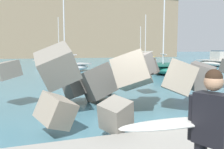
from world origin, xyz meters
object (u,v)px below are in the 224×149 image
at_px(boat_near_left, 49,61).
at_px(boat_near_right, 143,59).
at_px(surfer_with_board, 201,131).
at_px(boat_mid_centre, 61,58).
at_px(boat_near_centre, 68,67).
at_px(boat_mid_right, 141,58).
at_px(boat_far_left, 216,62).
at_px(boat_mid_left, 164,68).

height_order(boat_near_left, boat_near_right, boat_near_right).
height_order(surfer_with_board, boat_mid_centre, boat_mid_centre).
bearing_deg(boat_near_centre, boat_near_right, 41.42).
height_order(boat_mid_right, boat_far_left, boat_mid_right).
bearing_deg(surfer_with_board, boat_mid_left, 59.77).
bearing_deg(surfer_with_board, boat_mid_right, 64.77).
distance_m(boat_near_right, boat_mid_left, 19.26).
xyz_separation_m(boat_mid_left, boat_mid_right, (9.84, 24.75, 0.01)).
bearing_deg(boat_near_right, boat_mid_left, -111.06).
height_order(boat_mid_centre, boat_far_left, boat_mid_centre).
height_order(surfer_with_board, boat_far_left, boat_far_left).
bearing_deg(boat_mid_right, surfer_with_board, -115.23).
relative_size(boat_near_centre, boat_mid_left, 1.01).
bearing_deg(boat_mid_left, surfer_with_board, -120.23).
relative_size(surfer_with_board, boat_mid_left, 0.27).
height_order(boat_near_left, boat_mid_centre, boat_mid_centre).
xyz_separation_m(surfer_with_board, boat_mid_right, (19.39, 41.15, -0.74)).
distance_m(boat_near_centre, boat_mid_left, 9.37).
height_order(boat_near_left, boat_mid_right, boat_mid_right).
distance_m(surfer_with_board, boat_near_centre, 21.19).
relative_size(boat_near_centre, boat_far_left, 1.33).
bearing_deg(boat_mid_right, boat_near_left, -150.54).
relative_size(surfer_with_board, boat_near_right, 0.25).
height_order(boat_near_centre, boat_mid_left, boat_near_centre).
bearing_deg(boat_near_left, boat_far_left, -20.69).
bearing_deg(boat_near_right, boat_far_left, -68.25).
relative_size(boat_near_left, boat_mid_centre, 0.52).
distance_m(surfer_with_board, boat_mid_right, 45.49).
xyz_separation_m(surfer_with_board, boat_near_centre, (1.46, 21.12, -0.80)).
xyz_separation_m(boat_mid_left, boat_far_left, (11.70, 6.00, 0.12)).
distance_m(boat_mid_centre, boat_mid_right, 16.26).
distance_m(boat_near_left, boat_near_right, 16.73).
xyz_separation_m(surfer_with_board, boat_mid_centre, (3.35, 43.81, -0.67)).
distance_m(boat_near_left, boat_far_left, 22.46).
bearing_deg(boat_near_right, boat_mid_right, 66.73).
relative_size(boat_near_right, boat_mid_right, 1.19).
xyz_separation_m(boat_near_centre, boat_mid_centre, (1.89, 22.69, 0.13)).
distance_m(boat_near_left, boat_near_centre, 9.29).
xyz_separation_m(boat_near_centre, boat_mid_left, (8.09, -4.73, 0.05)).
bearing_deg(boat_near_right, boat_near_centre, -138.58).
bearing_deg(boat_near_centre, boat_far_left, 3.67).
bearing_deg(boat_near_centre, boat_mid_right, 48.16).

